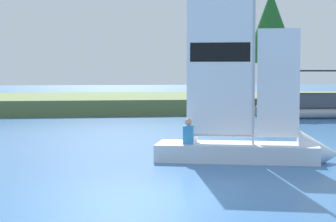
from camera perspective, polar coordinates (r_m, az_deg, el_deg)
ground_plane at (r=12.57m, az=-0.93°, el=-7.96°), size 200.00×200.00×0.00m
shore_bank at (r=41.02m, az=-6.23°, el=0.78°), size 80.00×13.08×0.91m
shoreline_tree_midleft at (r=38.72m, az=9.51°, el=7.71°), size 3.25×3.25×6.59m
sailboat at (r=17.56m, az=8.95°, el=-3.21°), size 5.30×2.90×6.38m
pontoon_boat at (r=34.85m, az=13.17°, el=0.53°), size 5.98×2.71×2.60m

